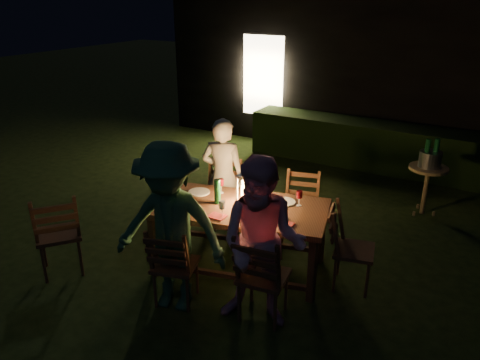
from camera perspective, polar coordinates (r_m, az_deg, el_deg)
The scene contains 29 objects.
garden_envelope at distance 10.69m, azimuth 21.79°, elevation 13.14°, with size 40.00×40.00×3.20m.
dining_table at distance 5.12m, azimuth -0.06°, elevation -3.96°, with size 2.07×1.38×0.79m.
chair_near_left at distance 4.84m, azimuth -7.86°, elevation -11.74°, with size 0.53×0.55×0.93m.
chair_near_right at distance 4.59m, azimuth 2.75°, elevation -13.35°, with size 0.50×0.53×0.99m.
chair_far_left at distance 6.08m, azimuth -2.17°, elevation -3.87°, with size 0.57×0.59×0.99m.
chair_far_right at distance 5.88m, azimuth 7.20°, elevation -5.15°, with size 0.52×0.54×0.94m.
chair_end at distance 5.16m, azimuth 13.38°, elevation -9.72°, with size 0.54×0.51×0.95m.
chair_spare at distance 5.60m, azimuth -21.01°, elevation -7.71°, with size 0.67×0.67×1.03m.
person_house_side at distance 5.93m, azimuth -2.07°, elevation 0.38°, with size 0.56×0.37×1.53m, color beige.
person_opp_right at distance 4.26m, azimuth 2.75°, elevation -7.89°, with size 0.81×0.63×1.66m, color #EAA1B9.
person_opp_left at distance 4.50m, azimuth -8.51°, elevation -5.89°, with size 1.12×0.64×1.73m, color #2F5F3D.
lantern at distance 5.05m, azimuth 0.64°, elevation -1.39°, with size 0.16×0.16×0.35m.
plate_far_left at distance 5.43m, azimuth -5.02°, elevation -1.46°, with size 0.25×0.25×0.01m, color white.
plate_near_left at distance 5.06m, azimuth -6.77°, elevation -3.37°, with size 0.25×0.25×0.01m, color white.
plate_far_right at distance 5.18m, azimuth 5.40°, elevation -2.67°, with size 0.25×0.25×0.01m, color white.
plate_near_right at distance 4.79m, azimuth 4.41°, elevation -4.79°, with size 0.25×0.25×0.01m, color white.
wineglass_a at distance 5.37m, azimuth -2.32°, elevation -0.72°, with size 0.06×0.06×0.18m, color #59070F, non-canonical shape.
wineglass_b at distance 5.17m, azimuth -8.13°, elevation -1.88°, with size 0.06×0.06×0.18m, color #59070F, non-canonical shape.
wineglass_c at distance 4.73m, azimuth 2.50°, elevation -4.02°, with size 0.06×0.06×0.18m, color #59070F, non-canonical shape.
wineglass_d at distance 5.09m, azimuth 7.23°, elevation -2.24°, with size 0.06×0.06×0.18m, color #59070F, non-canonical shape.
wineglass_e at distance 4.81m, azimuth -2.20°, elevation -3.55°, with size 0.06×0.06×0.18m, color silver, non-canonical shape.
bottle_table at distance 5.09m, azimuth -2.77°, elevation -1.42°, with size 0.07×0.07×0.28m, color #0F471E.
napkin_left at distance 4.84m, azimuth -2.82°, elevation -4.45°, with size 0.18×0.14×0.01m, color red.
napkin_right at distance 4.71m, azimuth 5.40°, elevation -5.37°, with size 0.18×0.14×0.01m, color red.
phone at distance 5.02m, azimuth -7.85°, elevation -3.68°, with size 0.14×0.07×0.01m, color black.
side_table at distance 6.97m, azimuth 21.94°, elevation 0.86°, with size 0.53×0.53×0.71m.
ice_bucket at distance 6.91m, azimuth 22.17°, elevation 2.36°, with size 0.30×0.30×0.22m, color #A5A8AD.
bottle_bucket_a at distance 6.86m, azimuth 21.76°, elevation 2.73°, with size 0.07×0.07×0.32m, color #0F471E.
bottle_bucket_b at distance 6.92m, azimuth 22.68°, elevation 2.76°, with size 0.07×0.07×0.32m, color #0F471E.
Camera 1 is at (1.61, -4.33, 2.95)m, focal length 35.00 mm.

